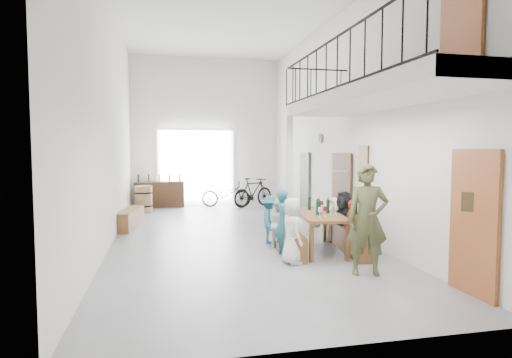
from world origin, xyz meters
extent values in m
plane|color=slate|center=(0.00, 0.00, 0.00)|extent=(12.00, 12.00, 0.00)
plane|color=white|center=(0.00, 6.00, 2.75)|extent=(5.50, 0.00, 5.50)
plane|color=white|center=(0.00, -6.00, 2.75)|extent=(5.50, 0.00, 5.50)
plane|color=white|center=(-2.75, 0.00, 2.75)|extent=(0.00, 12.00, 12.00)
plane|color=white|center=(2.75, 0.00, 2.75)|extent=(0.00, 12.00, 12.00)
plane|color=white|center=(0.00, 0.00, 5.50)|extent=(12.00, 12.00, 0.00)
cube|color=white|center=(-0.40, 5.94, 1.40)|extent=(2.80, 0.08, 2.80)
cube|color=brown|center=(2.70, -4.90, 1.05)|extent=(0.06, 0.95, 2.10)
cube|color=#381F10|center=(2.70, -0.30, 1.00)|extent=(0.06, 1.10, 2.00)
cube|color=#323E34|center=(2.70, 2.50, 1.00)|extent=(0.06, 0.80, 2.00)
cube|color=brown|center=(2.70, -4.50, 4.10)|extent=(0.06, 0.90, 1.95)
cube|color=#3E3118|center=(2.72, -1.40, 1.90)|extent=(0.04, 0.45, 0.55)
cylinder|color=white|center=(2.71, 1.20, 2.40)|extent=(0.04, 0.28, 0.28)
cube|color=white|center=(2.00, -3.20, 3.00)|extent=(1.50, 5.60, 0.25)
cube|color=black|center=(1.27, -3.20, 3.98)|extent=(0.03, 5.60, 0.03)
cube|color=black|center=(1.27, -3.20, 3.15)|extent=(0.03, 5.60, 0.03)
cube|color=black|center=(2.00, -0.42, 3.98)|extent=(1.50, 0.03, 0.03)
cube|color=white|center=(1.30, -0.45, 1.44)|extent=(0.14, 0.14, 2.88)
cube|color=brown|center=(1.51, -1.89, 0.76)|extent=(1.05, 2.07, 0.06)
cube|color=brown|center=(1.07, -2.69, 0.36)|extent=(0.07, 0.07, 0.73)
cube|color=brown|center=(1.74, -2.78, 0.36)|extent=(0.07, 0.07, 0.73)
cube|color=brown|center=(1.27, -1.00, 0.36)|extent=(0.07, 0.07, 0.73)
cube|color=brown|center=(1.95, -1.08, 0.36)|extent=(0.07, 0.07, 0.73)
cube|color=brown|center=(0.87, -1.80, 0.24)|extent=(0.53, 2.08, 0.47)
cube|color=brown|center=(2.10, -1.98, 0.25)|extent=(0.51, 2.20, 0.50)
cylinder|color=black|center=(1.37, -2.17, 0.97)|extent=(0.07, 0.07, 0.35)
cylinder|color=black|center=(1.45, -2.04, 0.97)|extent=(0.07, 0.07, 0.35)
cylinder|color=black|center=(1.45, -1.46, 0.97)|extent=(0.07, 0.07, 0.35)
cylinder|color=black|center=(1.68, -1.95, 0.97)|extent=(0.07, 0.07, 0.35)
cube|color=brown|center=(-2.50, 1.62, 0.25)|extent=(0.69, 1.80, 0.50)
cylinder|color=brown|center=(-2.26, 4.49, 0.44)|extent=(0.58, 0.58, 0.87)
cylinder|color=black|center=(-2.26, 4.49, 0.22)|extent=(0.59, 0.59, 0.05)
cylinder|color=black|center=(-2.26, 4.49, 0.66)|extent=(0.59, 0.59, 0.05)
cube|color=#381F10|center=(-1.75, 5.65, 0.46)|extent=(1.76, 0.52, 0.93)
cylinder|color=black|center=(-2.48, 5.70, 1.07)|extent=(0.06, 0.06, 0.28)
cylinder|color=black|center=(-2.11, 5.68, 1.07)|extent=(0.06, 0.06, 0.28)
cylinder|color=black|center=(-1.75, 5.63, 1.07)|extent=(0.06, 0.06, 0.28)
cylinder|color=black|center=(-1.39, 5.63, 1.07)|extent=(0.06, 0.06, 0.28)
cylinder|color=black|center=(-1.02, 5.60, 1.07)|extent=(0.06, 0.06, 0.28)
imported|color=silver|center=(0.69, -2.69, 0.61)|extent=(0.42, 0.61, 1.22)
imported|color=#226473|center=(0.70, -2.05, 0.66)|extent=(0.33, 0.49, 1.31)
imported|color=silver|center=(0.77, -1.48, 0.53)|extent=(0.47, 0.57, 1.05)
imported|color=#226473|center=(0.69, -0.97, 0.53)|extent=(0.56, 0.76, 1.06)
imported|color=#B7371F|center=(2.01, -2.40, 0.56)|extent=(0.31, 0.67, 1.11)
imported|color=black|center=(2.10, -1.79, 0.61)|extent=(0.39, 1.14, 1.22)
imported|color=silver|center=(2.12, -1.19, 0.51)|extent=(0.48, 0.58, 1.02)
imported|color=#464929|center=(1.70, -3.64, 0.93)|extent=(0.77, 0.61, 1.86)
imported|color=#1C5316|center=(2.45, 0.69, 0.20)|extent=(0.45, 0.43, 0.40)
imported|color=black|center=(0.62, 5.20, 0.47)|extent=(1.87, 1.00, 0.93)
imported|color=black|center=(1.60, 5.05, 0.53)|extent=(1.80, 1.28, 1.06)
camera|label=1|loc=(-1.62, -10.12, 2.10)|focal=30.00mm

